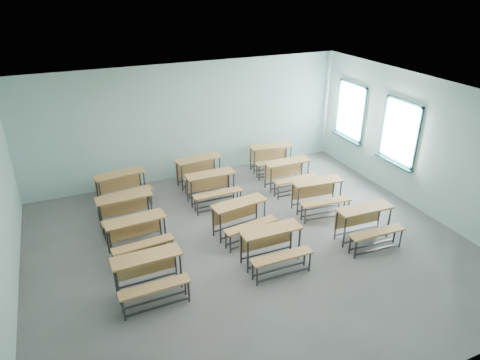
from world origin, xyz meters
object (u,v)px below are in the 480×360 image
object	(u,v)px
desk_unit_r0c0	(149,271)
desk_unit_r2c2	(289,171)
desk_unit_r1c1	(242,214)
desk_unit_r0c1	(273,243)
desk_unit_r2c1	(212,184)
desk_unit_r2c0	(126,208)
desk_unit_r0c2	(366,220)
desk_unit_r1c2	(319,192)
desk_unit_r3c0	(122,184)
desk_unit_r3c1	(200,168)
desk_unit_r3c2	(272,155)
desk_unit_r1c0	(137,232)

from	to	relation	value
desk_unit_r0c0	desk_unit_r2c2	size ratio (longest dim) A/B	1.01
desk_unit_r1c1	desk_unit_r2c2	size ratio (longest dim) A/B	1.07
desk_unit_r0c1	desk_unit_r2c1	distance (m)	2.91
desk_unit_r0c1	desk_unit_r2c2	distance (m)	3.43
desk_unit_r0c0	desk_unit_r1c1	bearing A→B (deg)	25.33
desk_unit_r2c0	desk_unit_r2c1	distance (m)	2.22
desk_unit_r0c1	desk_unit_r2c1	bearing A→B (deg)	94.64
desk_unit_r0c2	desk_unit_r2c0	world-z (taller)	same
desk_unit_r1c2	desk_unit_r2c2	world-z (taller)	same
desk_unit_r1c1	desk_unit_r2c0	xyz separation A→B (m)	(-2.27, 1.32, 0.00)
desk_unit_r0c0	desk_unit_r2c1	world-z (taller)	same
desk_unit_r0c1	desk_unit_r0c0	bearing A→B (deg)	178.37
desk_unit_r3c0	desk_unit_r3c1	distance (m)	2.12
desk_unit_r0c1	desk_unit_r2c0	distance (m)	3.50
desk_unit_r3c2	desk_unit_r3c1	bearing A→B (deg)	-172.29
desk_unit_r3c2	desk_unit_r1c2	bearing A→B (deg)	-84.40
desk_unit_r1c1	desk_unit_r0c0	bearing A→B (deg)	-160.89
desk_unit_r3c0	desk_unit_r1c2	bearing A→B (deg)	-36.64
desk_unit_r0c0	desk_unit_r2c0	size ratio (longest dim) A/B	0.99
desk_unit_r0c2	desk_unit_r2c0	distance (m)	5.29
desk_unit_r1c0	desk_unit_r3c2	distance (m)	5.10
desk_unit_r0c1	desk_unit_r3c1	size ratio (longest dim) A/B	0.94
desk_unit_r1c1	desk_unit_r3c0	world-z (taller)	same
desk_unit_r3c2	desk_unit_r1c1	bearing A→B (deg)	-121.69
desk_unit_r2c1	desk_unit_r2c2	xyz separation A→B (m)	(2.16, -0.08, 0.00)
desk_unit_r3c0	desk_unit_r3c2	world-z (taller)	same
desk_unit_r2c1	desk_unit_r2c2	size ratio (longest dim) A/B	1.00
desk_unit_r0c0	desk_unit_r2c0	xyz separation A→B (m)	(0.04, 2.46, 0.00)
desk_unit_r0c1	desk_unit_r3c0	bearing A→B (deg)	121.36
desk_unit_r0c1	desk_unit_r2c2	size ratio (longest dim) A/B	1.00
desk_unit_r1c0	desk_unit_r3c1	world-z (taller)	same
desk_unit_r0c0	desk_unit_r1c0	size ratio (longest dim) A/B	0.97
desk_unit_r0c0	desk_unit_r1c2	bearing A→B (deg)	16.29
desk_unit_r0c1	desk_unit_r1c1	world-z (taller)	same
desk_unit_r0c0	desk_unit_r3c0	xyz separation A→B (m)	(0.16, 3.73, 0.00)
desk_unit_r0c2	desk_unit_r2c0	size ratio (longest dim) A/B	1.00
desk_unit_r0c1	desk_unit_r2c1	xyz separation A→B (m)	(-0.20, 2.90, 0.00)
desk_unit_r0c1	desk_unit_r0c2	size ratio (longest dim) A/B	0.98
desk_unit_r1c1	desk_unit_r3c0	distance (m)	3.36
desk_unit_r0c1	desk_unit_r0c2	world-z (taller)	same
desk_unit_r0c2	desk_unit_r2c0	bearing A→B (deg)	153.08
desk_unit_r1c0	desk_unit_r2c0	size ratio (longest dim) A/B	1.02
desk_unit_r0c0	desk_unit_r0c1	size ratio (longest dim) A/B	1.00
desk_unit_r0c0	desk_unit_r1c2	size ratio (longest dim) A/B	0.95
desk_unit_r1c1	desk_unit_r2c1	size ratio (longest dim) A/B	1.07
desk_unit_r1c0	desk_unit_r2c0	world-z (taller)	same
desk_unit_r1c1	desk_unit_r2c1	distance (m)	1.67
desk_unit_r2c1	desk_unit_r3c1	world-z (taller)	same
desk_unit_r1c0	desk_unit_r1c1	size ratio (longest dim) A/B	0.97
desk_unit_r0c0	desk_unit_r3c2	world-z (taller)	same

